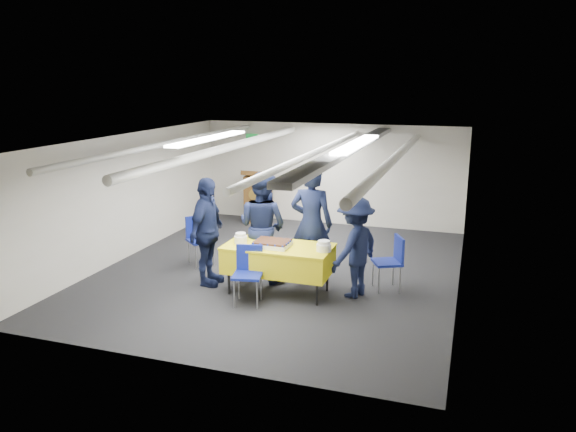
# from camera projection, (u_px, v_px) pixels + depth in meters

# --- Properties ---
(ground) EXTENTS (7.00, 7.00, 0.00)m
(ground) POSITION_uv_depth(u_px,v_px,m) (280.00, 270.00, 9.85)
(ground) COLOR black
(ground) RESTS_ON ground
(room_shell) EXTENTS (6.00, 7.00, 2.30)m
(room_shell) POSITION_uv_depth(u_px,v_px,m) (293.00, 165.00, 9.77)
(room_shell) COLOR beige
(room_shell) RESTS_ON ground
(serving_table) EXTENTS (1.67, 0.85, 0.77)m
(serving_table) POSITION_uv_depth(u_px,v_px,m) (278.00, 259.00, 8.71)
(serving_table) COLOR black
(serving_table) RESTS_ON ground
(sheet_cake) EXTENTS (0.55, 0.43, 0.10)m
(sheet_cake) POSITION_uv_depth(u_px,v_px,m) (272.00, 243.00, 8.62)
(sheet_cake) COLOR white
(sheet_cake) RESTS_ON serving_table
(plate_stack_left) EXTENTS (0.20, 0.20, 0.16)m
(plate_stack_left) POSITION_uv_depth(u_px,v_px,m) (241.00, 238.00, 8.79)
(plate_stack_left) COLOR white
(plate_stack_left) RESTS_ON serving_table
(plate_stack_right) EXTENTS (0.22, 0.22, 0.16)m
(plate_stack_right) POSITION_uv_depth(u_px,v_px,m) (324.00, 246.00, 8.37)
(plate_stack_right) COLOR white
(plate_stack_right) RESTS_ON serving_table
(podium) EXTENTS (0.62, 0.53, 1.25)m
(podium) POSITION_uv_depth(u_px,v_px,m) (258.00, 197.00, 13.00)
(podium) COLOR brown
(podium) RESTS_ON ground
(chair_near) EXTENTS (0.50, 0.50, 0.87)m
(chair_near) POSITION_uv_depth(u_px,v_px,m) (248.00, 268.00, 8.35)
(chair_near) COLOR gray
(chair_near) RESTS_ON ground
(chair_right) EXTENTS (0.56, 0.56, 0.87)m
(chair_right) POSITION_uv_depth(u_px,v_px,m) (392.00, 257.00, 8.87)
(chair_right) COLOR gray
(chair_right) RESTS_ON ground
(chair_left) EXTENTS (0.59, 0.59, 0.87)m
(chair_left) POSITION_uv_depth(u_px,v_px,m) (199.00, 235.00, 10.12)
(chair_left) COLOR gray
(chair_left) RESTS_ON ground
(sailor_a) EXTENTS (0.72, 0.49, 1.93)m
(sailor_a) POSITION_uv_depth(u_px,v_px,m) (311.00, 224.00, 9.18)
(sailor_a) COLOR black
(sailor_a) RESTS_ON ground
(sailor_b) EXTENTS (1.03, 0.89, 1.82)m
(sailor_b) POSITION_uv_depth(u_px,v_px,m) (262.00, 226.00, 9.25)
(sailor_b) COLOR black
(sailor_b) RESTS_ON ground
(sailor_c) EXTENTS (0.45, 1.04, 1.77)m
(sailor_c) POSITION_uv_depth(u_px,v_px,m) (207.00, 232.00, 9.01)
(sailor_c) COLOR black
(sailor_c) RESTS_ON ground
(sailor_d) EXTENTS (0.93, 1.15, 1.56)m
(sailor_d) POSITION_uv_depth(u_px,v_px,m) (355.00, 247.00, 8.55)
(sailor_d) COLOR black
(sailor_d) RESTS_ON ground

